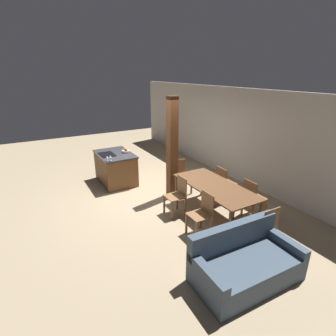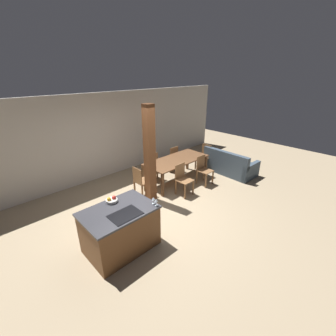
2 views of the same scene
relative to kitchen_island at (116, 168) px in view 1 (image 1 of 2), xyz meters
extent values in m
plane|color=#9E896B|center=(1.35, 0.47, -0.45)|extent=(16.00, 16.00, 0.00)
cube|color=beige|center=(1.35, 3.28, 0.90)|extent=(11.20, 0.08, 2.70)
cube|color=brown|center=(0.00, 0.00, -0.02)|extent=(1.31, 0.90, 0.85)
cube|color=#38383D|center=(0.00, 0.00, 0.42)|extent=(1.35, 0.94, 0.04)
cube|color=black|center=(0.00, -0.23, 0.45)|extent=(0.56, 0.40, 0.01)
cylinder|color=silver|center=(0.06, 0.32, 0.48)|extent=(0.23, 0.23, 0.05)
sphere|color=red|center=(0.11, 0.31, 0.53)|extent=(0.08, 0.08, 0.08)
sphere|color=gold|center=(0.01, 0.33, 0.53)|extent=(0.08, 0.08, 0.08)
cylinder|color=silver|center=(0.60, -0.39, 0.46)|extent=(0.06, 0.06, 0.00)
cylinder|color=silver|center=(0.60, -0.39, 0.50)|extent=(0.01, 0.01, 0.08)
cone|color=silver|center=(0.60, -0.39, 0.57)|extent=(0.07, 0.07, 0.06)
cylinder|color=silver|center=(0.60, -0.31, 0.46)|extent=(0.06, 0.06, 0.00)
cylinder|color=silver|center=(0.60, -0.31, 0.50)|extent=(0.01, 0.01, 0.08)
cone|color=silver|center=(0.60, -0.31, 0.57)|extent=(0.07, 0.07, 0.06)
cube|color=brown|center=(2.95, 1.32, 0.28)|extent=(2.10, 0.94, 0.03)
cube|color=brown|center=(1.97, 0.91, -0.09)|extent=(0.07, 0.07, 0.71)
cube|color=brown|center=(3.93, 0.91, -0.09)|extent=(0.07, 0.07, 0.71)
cube|color=brown|center=(1.97, 1.72, -0.09)|extent=(0.07, 0.07, 0.71)
cube|color=brown|center=(3.93, 1.72, -0.09)|extent=(0.07, 0.07, 0.71)
cube|color=brown|center=(2.48, 0.55, 0.01)|extent=(0.40, 0.40, 0.02)
cube|color=brown|center=(2.48, 0.74, 0.23)|extent=(0.38, 0.02, 0.43)
cube|color=brown|center=(2.30, 0.37, -0.23)|extent=(0.04, 0.04, 0.44)
cube|color=brown|center=(2.65, 0.37, -0.23)|extent=(0.04, 0.04, 0.44)
cube|color=brown|center=(2.30, 0.72, -0.23)|extent=(0.04, 0.04, 0.44)
cube|color=brown|center=(2.65, 0.72, -0.23)|extent=(0.04, 0.04, 0.44)
cube|color=brown|center=(3.42, 0.55, 0.01)|extent=(0.40, 0.40, 0.02)
cube|color=brown|center=(3.42, 0.74, 0.23)|extent=(0.38, 0.02, 0.43)
cube|color=brown|center=(3.24, 0.37, -0.23)|extent=(0.04, 0.04, 0.44)
cube|color=brown|center=(3.60, 0.37, -0.23)|extent=(0.04, 0.04, 0.44)
cube|color=brown|center=(3.24, 0.72, -0.23)|extent=(0.04, 0.04, 0.44)
cube|color=brown|center=(3.60, 0.72, -0.23)|extent=(0.04, 0.04, 0.44)
cube|color=brown|center=(2.48, 2.08, 0.01)|extent=(0.40, 0.40, 0.02)
cube|color=brown|center=(2.48, 1.89, 0.23)|extent=(0.38, 0.02, 0.43)
cube|color=brown|center=(2.65, 2.26, -0.23)|extent=(0.04, 0.04, 0.44)
cube|color=brown|center=(2.30, 2.26, -0.23)|extent=(0.04, 0.04, 0.44)
cube|color=brown|center=(2.65, 1.91, -0.23)|extent=(0.04, 0.04, 0.44)
cube|color=brown|center=(2.30, 1.91, -0.23)|extent=(0.04, 0.04, 0.44)
cube|color=brown|center=(3.42, 2.08, 0.01)|extent=(0.40, 0.40, 0.02)
cube|color=brown|center=(3.42, 1.89, 0.23)|extent=(0.38, 0.02, 0.43)
cube|color=brown|center=(3.60, 2.26, -0.23)|extent=(0.04, 0.04, 0.44)
cube|color=brown|center=(3.24, 2.26, -0.23)|extent=(0.04, 0.04, 0.44)
cube|color=brown|center=(3.60, 1.91, -0.23)|extent=(0.04, 0.04, 0.44)
cube|color=brown|center=(3.24, 1.91, -0.23)|extent=(0.04, 0.04, 0.44)
cube|color=brown|center=(1.60, 1.32, 0.01)|extent=(0.40, 0.40, 0.02)
cube|color=brown|center=(1.41, 1.32, 0.23)|extent=(0.02, 0.38, 0.43)
cube|color=brown|center=(1.78, 1.14, -0.23)|extent=(0.04, 0.04, 0.44)
cube|color=brown|center=(1.78, 1.49, -0.23)|extent=(0.04, 0.04, 0.44)
cube|color=brown|center=(1.42, 1.14, -0.23)|extent=(0.04, 0.04, 0.44)
cube|color=brown|center=(1.42, 1.49, -0.23)|extent=(0.04, 0.04, 0.44)
cube|color=brown|center=(4.30, 1.32, 0.01)|extent=(0.40, 0.40, 0.02)
cube|color=brown|center=(4.49, 1.32, 0.23)|extent=(0.02, 0.38, 0.43)
cube|color=brown|center=(4.12, 1.49, -0.23)|extent=(0.04, 0.04, 0.44)
cube|color=brown|center=(4.12, 1.14, -0.23)|extent=(0.04, 0.04, 0.44)
cube|color=brown|center=(4.48, 1.49, -0.23)|extent=(0.04, 0.04, 0.44)
cube|color=brown|center=(4.48, 1.14, -0.23)|extent=(0.04, 0.04, 0.44)
cube|color=#3D4C5B|center=(4.80, 0.49, -0.24)|extent=(0.93, 1.73, 0.41)
cube|color=#3D4C5B|center=(4.44, 0.50, 0.17)|extent=(0.22, 1.70, 0.43)
cube|color=#3D4C5B|center=(4.77, -0.29, -0.17)|extent=(0.88, 0.17, 0.55)
cube|color=#3D4C5B|center=(4.82, 1.27, -0.17)|extent=(0.88, 0.17, 0.55)
cube|color=brown|center=(1.60, 0.99, 0.84)|extent=(0.23, 0.23, 2.58)
camera|label=1|loc=(7.06, -2.21, 2.68)|focal=28.00mm
camera|label=2|loc=(-1.79, -3.18, 2.82)|focal=24.00mm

